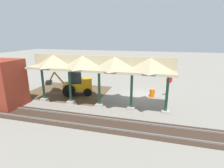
% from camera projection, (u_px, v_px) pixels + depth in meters
% --- Properties ---
extents(ground_plane, '(120.00, 120.00, 0.00)m').
position_uv_depth(ground_plane, '(140.00, 95.00, 20.29)').
color(ground_plane, gray).
extents(dirt_work_zone, '(9.40, 7.00, 0.01)m').
position_uv_depth(dirt_work_zone, '(68.00, 92.00, 21.42)').
color(dirt_work_zone, brown).
rests_on(dirt_work_zone, ground).
extents(platform_canopy, '(13.63, 3.20, 4.90)m').
position_uv_depth(platform_canopy, '(99.00, 64.00, 16.07)').
color(platform_canopy, '#9E998E').
rests_on(platform_canopy, ground).
extents(rail_tracks, '(60.00, 2.58, 0.15)m').
position_uv_depth(rail_tracks, '(129.00, 127.00, 13.13)').
color(rail_tracks, slate).
rests_on(rail_tracks, ground).
extents(stop_sign, '(0.67, 0.41, 2.34)m').
position_uv_depth(stop_sign, '(169.00, 82.00, 19.16)').
color(stop_sign, gray).
rests_on(stop_sign, ground).
extents(backhoe, '(5.12, 3.01, 2.82)m').
position_uv_depth(backhoe, '(77.00, 84.00, 20.08)').
color(backhoe, orange).
rests_on(backhoe, ground).
extents(dirt_mound, '(4.50, 4.50, 1.50)m').
position_uv_depth(dirt_mound, '(58.00, 89.00, 22.41)').
color(dirt_mound, brown).
rests_on(dirt_mound, ground).
extents(traffic_barrel, '(0.56, 0.56, 0.90)m').
position_uv_depth(traffic_barrel, '(152.00, 93.00, 19.49)').
color(traffic_barrel, orange).
rests_on(traffic_barrel, ground).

